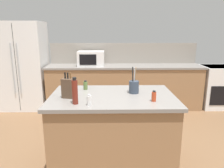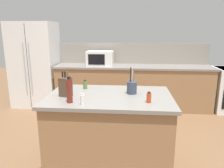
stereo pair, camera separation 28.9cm
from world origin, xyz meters
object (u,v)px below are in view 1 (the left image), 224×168
refrigerator (23,66)px  spice_jar_paprika (154,96)px  microwave (91,58)px  salt_shaker (89,100)px  knife_block (68,88)px  range_oven (218,86)px  spice_jar_oregano (85,85)px  utensil_crock (134,86)px  vinegar_bottle (75,92)px

refrigerator → spice_jar_paprika: refrigerator is taller
microwave → salt_shaker: microwave is taller
knife_block → salt_shaker: size_ratio=2.44×
range_oven → salt_shaker: (-2.64, -2.55, 0.53)m
spice_jar_oregano → range_oven: bearing=35.2°
utensil_crock → spice_jar_paprika: bearing=-60.8°
range_oven → spice_jar_paprika: bearing=-128.8°
utensil_crock → vinegar_bottle: utensil_crock is taller
range_oven → vinegar_bottle: vinegar_bottle is taller
spice_jar_oregano → refrigerator: bearing=128.1°
salt_shaker → vinegar_bottle: 0.18m
vinegar_bottle → salt_shaker: bearing=-19.2°
vinegar_bottle → spice_jar_oregano: 0.57m
refrigerator → spice_jar_oregano: 2.52m
knife_block → spice_jar_oregano: (0.16, 0.34, -0.06)m
salt_shaker → spice_jar_oregano: (-0.10, 0.62, 0.00)m
spice_jar_paprika → utensil_crock: bearing=119.2°
refrigerator → spice_jar_paprika: size_ratio=15.73×
salt_shaker → spice_jar_oregano: size_ratio=1.00×
refrigerator → utensil_crock: refrigerator is taller
knife_block → salt_shaker: knife_block is taller
microwave → spice_jar_oregano: (0.07, -1.93, -0.10)m
spice_jar_paprika → knife_block: bearing=170.9°
salt_shaker → refrigerator: bearing=122.5°
spice_jar_oregano → spice_jar_paprika: bearing=-32.2°
microwave → salt_shaker: 2.56m
spice_jar_paprika → vinegar_bottle: bearing=-175.1°
range_oven → knife_block: (-2.89, -2.28, 0.59)m
microwave → vinegar_bottle: 2.50m
knife_block → vinegar_bottle: (0.11, -0.22, 0.02)m
vinegar_bottle → range_oven: bearing=41.9°
vinegar_bottle → spice_jar_oregano: size_ratio=2.37×
utensil_crock → salt_shaker: bearing=-138.8°
range_oven → vinegar_bottle: bearing=-138.1°
microwave → spice_jar_paprika: size_ratio=4.71×
microwave → vinegar_bottle: microwave is taller
microwave → vinegar_bottle: (0.02, -2.50, -0.02)m
knife_block → utensil_crock: bearing=29.0°
knife_block → utensil_crock: size_ratio=0.91×
knife_block → range_oven: bearing=54.6°
utensil_crock → spice_jar_paprika: utensil_crock is taller
spice_jar_paprika → refrigerator: bearing=133.3°
salt_shaker → vinegar_bottle: vinegar_bottle is taller
refrigerator → salt_shaker: 3.08m
spice_jar_paprika → salt_shaker: bearing=-169.9°
refrigerator → spice_jar_oregano: size_ratio=15.61×
spice_jar_paprika → salt_shaker: size_ratio=1.00×
utensil_crock → spice_jar_oregano: utensil_crock is taller
spice_jar_paprika → spice_jar_oregano: 0.93m
range_oven → knife_block: size_ratio=3.17×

